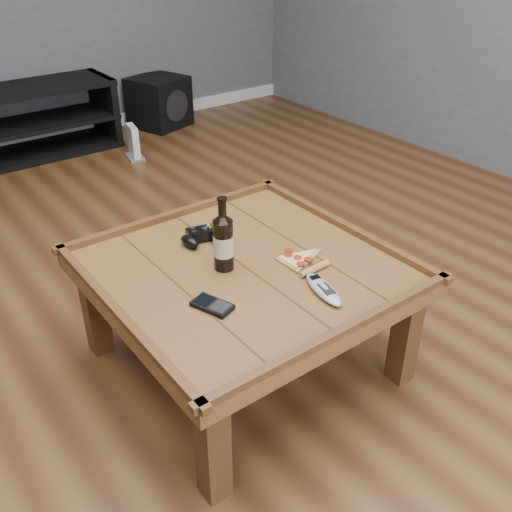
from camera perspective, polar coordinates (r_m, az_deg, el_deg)
ground at (r=2.30m, az=-1.06°, el=-10.56°), size 6.00×6.00×0.00m
baseboard at (r=4.74m, az=-23.23°, el=10.43°), size 5.00×0.02×0.10m
coffee_table at (r=2.06m, az=-1.16°, el=-2.40°), size 1.03×1.03×0.48m
media_console at (r=4.45m, az=-22.87°, el=12.00°), size 1.40×0.45×0.50m
beer_bottle at (r=1.96m, az=-3.29°, el=1.53°), size 0.07×0.07×0.27m
game_controller at (r=2.17m, az=-5.34°, el=1.96°), size 0.18×0.15×0.05m
pizza_slice at (r=2.04m, az=4.42°, el=-0.50°), size 0.15×0.24×0.02m
smartphone at (r=1.82m, az=-4.39°, el=-4.93°), size 0.11×0.15×0.02m
remote_control at (r=1.89m, az=6.76°, el=-3.31°), size 0.11×0.22×0.03m
subwoofer at (r=4.90m, az=-9.67°, el=14.95°), size 0.50×0.50×0.40m
game_console at (r=4.25m, az=-12.14°, el=10.94°), size 0.14×0.21×0.24m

